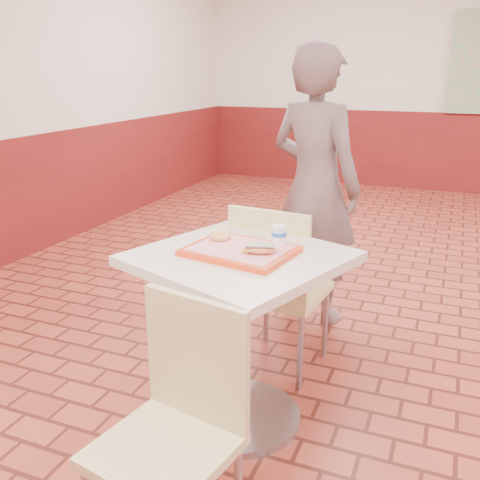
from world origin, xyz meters
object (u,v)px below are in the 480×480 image
at_px(chair_main_back, 277,282).
at_px(paper_cup, 279,234).
at_px(chair_main_front, 177,418).
at_px(long_john_donut, 259,249).
at_px(ring_donut, 220,236).
at_px(main_table, 240,311).
at_px(customer, 315,187).
at_px(serving_tray, 240,251).

xyz_separation_m(chair_main_back, paper_cup, (0.11, -0.34, 0.37)).
relative_size(chair_main_front, long_john_donut, 6.09).
height_order(ring_donut, long_john_donut, long_john_donut).
relative_size(chair_main_back, ring_donut, 9.83).
relative_size(ring_donut, paper_cup, 1.17).
xyz_separation_m(main_table, customer, (0.00, 1.21, 0.30)).
bearing_deg(customer, main_table, 110.02).
distance_m(chair_main_back, ring_donut, 0.53).
xyz_separation_m(serving_tray, ring_donut, (-0.13, 0.07, 0.03)).
bearing_deg(chair_main_back, main_table, 94.18).
xyz_separation_m(customer, long_john_donut, (0.10, -1.25, 0.01)).
bearing_deg(long_john_donut, customer, 94.38).
xyz_separation_m(chair_main_front, customer, (-0.06, 1.89, 0.37)).
xyz_separation_m(customer, ring_donut, (-0.13, -1.13, 0.00)).
distance_m(chair_main_back, long_john_donut, 0.61).
relative_size(customer, long_john_donut, 11.99).
distance_m(chair_main_front, customer, 1.92).
bearing_deg(customer, paper_cup, 116.86).
relative_size(chair_main_front, paper_cup, 10.87).
xyz_separation_m(chair_main_front, serving_tray, (-0.06, 0.68, 0.34)).
bearing_deg(chair_main_front, chair_main_back, 103.06).
xyz_separation_m(customer, serving_tray, (-0.00, -1.21, -0.03)).
height_order(ring_donut, paper_cup, paper_cup).
bearing_deg(ring_donut, paper_cup, 9.01).
bearing_deg(paper_cup, ring_donut, -170.99).
xyz_separation_m(chair_main_back, ring_donut, (-0.14, -0.38, 0.34)).
relative_size(main_table, customer, 0.48).
bearing_deg(customer, ring_donut, 103.69).
bearing_deg(chair_main_back, long_john_donut, 105.60).
relative_size(chair_main_back, paper_cup, 11.49).
xyz_separation_m(serving_tray, long_john_donut, (0.10, -0.04, 0.03)).
distance_m(main_table, long_john_donut, 0.33).
bearing_deg(main_table, ring_donut, 149.48).
bearing_deg(main_table, paper_cup, 41.13).
bearing_deg(chair_main_back, paper_cup, 114.73).
height_order(serving_tray, paper_cup, paper_cup).
relative_size(main_table, long_john_donut, 5.72).
xyz_separation_m(chair_main_back, serving_tray, (-0.02, -0.46, 0.31)).
bearing_deg(serving_tray, chair_main_front, -85.01).
bearing_deg(main_table, chair_main_back, 87.89).
relative_size(chair_main_back, serving_tray, 2.15).
distance_m(serving_tray, paper_cup, 0.18).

